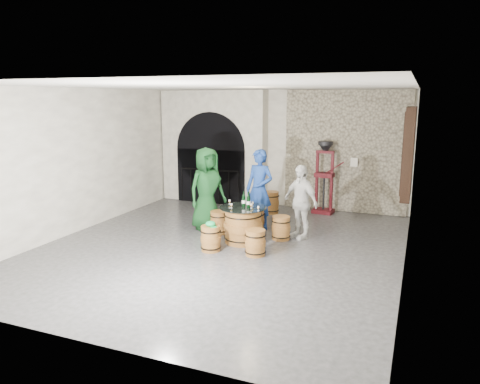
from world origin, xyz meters
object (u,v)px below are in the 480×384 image
at_px(barrel_stool_left, 219,222).
at_px(wine_bottle_right, 249,201).
at_px(side_barrel, 271,202).
at_px(person_green, 207,189).
at_px(person_blue, 259,190).
at_px(barrel_stool_near_left, 211,239).
at_px(barrel_stool_right, 281,228).
at_px(barrel_stool_far, 256,221).
at_px(barrel_stool_near_right, 255,243).
at_px(corking_press, 325,172).
at_px(wine_bottle_center, 248,201).
at_px(barrel_table, 243,225).
at_px(person_white, 300,202).
at_px(wine_bottle_left, 244,200).

height_order(barrel_stool_left, wine_bottle_right, wine_bottle_right).
relative_size(barrel_stool_left, side_barrel, 0.87).
distance_m(wine_bottle_right, side_barrel, 2.58).
xyz_separation_m(barrel_stool_left, side_barrel, (0.52, 2.16, 0.04)).
height_order(person_green, person_blue, person_green).
bearing_deg(side_barrel, barrel_stool_near_left, -93.16).
relative_size(barrel_stool_right, person_blue, 0.27).
bearing_deg(barrel_stool_left, barrel_stool_right, 3.46).
relative_size(barrel_stool_far, barrel_stool_near_right, 1.00).
bearing_deg(barrel_stool_far, corking_press, 64.54).
height_order(barrel_stool_left, wine_bottle_center, wine_bottle_center).
bearing_deg(barrel_stool_far, barrel_table, -88.69).
height_order(wine_bottle_right, corking_press, corking_press).
distance_m(barrel_stool_near_left, side_barrel, 3.31).
bearing_deg(barrel_stool_near_left, barrel_stool_left, 106.44).
relative_size(barrel_stool_right, person_green, 0.27).
xyz_separation_m(barrel_stool_far, person_white, (1.05, -0.10, 0.55)).
relative_size(barrel_stool_near_right, person_blue, 0.27).
xyz_separation_m(barrel_table, barrel_stool_right, (0.68, 0.49, -0.12)).
xyz_separation_m(barrel_stool_near_right, wine_bottle_left, (-0.53, 0.73, 0.64)).
relative_size(wine_bottle_center, corking_press, 0.17).
bearing_deg(person_white, side_barrel, 155.98).
bearing_deg(person_white, wine_bottle_center, -109.91).
bearing_deg(barrel_table, person_blue, 91.31).
xyz_separation_m(barrel_stool_left, wine_bottle_left, (0.73, -0.34, 0.64)).
relative_size(barrel_table, wine_bottle_center, 3.03).
height_order(wine_bottle_left, corking_press, corking_press).
height_order(barrel_stool_far, wine_bottle_right, wine_bottle_right).
xyz_separation_m(person_green, wine_bottle_right, (1.23, -0.55, -0.06)).
bearing_deg(corking_press, wine_bottle_left, -103.45).
xyz_separation_m(barrel_table, corking_press, (1.06, 3.11, 0.72)).
bearing_deg(person_blue, side_barrel, 108.91).
xyz_separation_m(barrel_stool_right, corking_press, (0.38, 2.62, 0.85)).
bearing_deg(barrel_stool_right, barrel_stool_near_right, -98.22).
bearing_deg(barrel_stool_right, person_green, 175.89).
bearing_deg(person_green, barrel_stool_near_left, -122.94).
bearing_deg(wine_bottle_right, person_blue, 96.86).
distance_m(person_white, corking_press, 2.39).
bearing_deg(barrel_stool_right, corking_press, 81.77).
distance_m(barrel_stool_near_left, person_green, 1.69).
bearing_deg(person_blue, person_green, -145.48).
bearing_deg(wine_bottle_center, barrel_stool_far, 99.05).
distance_m(barrel_stool_right, person_white, 0.70).
bearing_deg(barrel_stool_near_right, barrel_stool_right, 81.78).
distance_m(wine_bottle_center, wine_bottle_right, 0.06).
xyz_separation_m(barrel_stool_near_left, wine_bottle_left, (0.39, 0.81, 0.64)).
relative_size(barrel_stool_left, person_blue, 0.27).
distance_m(barrel_table, barrel_stool_near_right, 0.85).
height_order(barrel_stool_left, person_green, person_green).
xyz_separation_m(barrel_stool_near_left, person_white, (1.43, 1.48, 0.55)).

